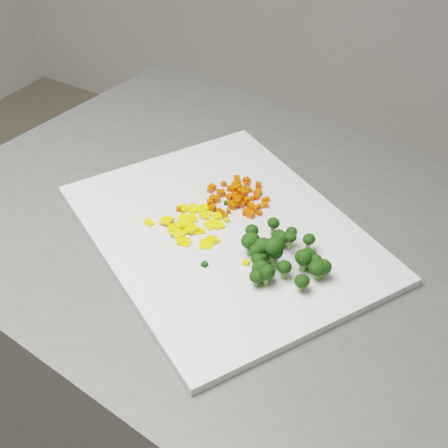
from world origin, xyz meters
The scene contains 143 objects.
counter_block centered at (0.14, 0.51, 0.45)m, with size 1.05×0.74×0.90m, color #474744.
cutting_board centered at (0.10, 0.47, 0.91)m, with size 0.47×0.36×0.01m, color silver.
carrot_pile centered at (0.08, 0.55, 0.93)m, with size 0.10×0.10×0.03m, color #C53302, non-canonical shape.
pepper_pile centered at (0.04, 0.44, 0.92)m, with size 0.12×0.12×0.02m, color yellow, non-canonical shape.
broccoli_pile centered at (0.21, 0.46, 0.94)m, with size 0.12×0.12×0.06m, color black, non-canonical shape.
carrot_cube_0 centered at (0.07, 0.53, 0.92)m, with size 0.01×0.01×0.01m, color #C53302.
carrot_cube_1 centered at (0.11, 0.52, 0.92)m, with size 0.01×0.01×0.01m, color #C53302.
carrot_cube_2 centered at (0.08, 0.50, 0.92)m, with size 0.01×0.01×0.01m, color #C53302.
carrot_cube_3 centered at (0.12, 0.56, 0.92)m, with size 0.01×0.01×0.01m, color #C53302.
carrot_cube_4 centered at (0.05, 0.53, 0.92)m, with size 0.01×0.01×0.01m, color #C53302.
carrot_cube_5 centered at (0.08, 0.55, 0.92)m, with size 0.01×0.01×0.01m, color #C53302.
carrot_cube_6 centered at (0.05, 0.53, 0.92)m, with size 0.01×0.01×0.01m, color #C53302.
carrot_cube_7 centered at (0.09, 0.51, 0.92)m, with size 0.01×0.01×0.01m, color #C53302.
carrot_cube_8 centered at (0.06, 0.58, 0.92)m, with size 0.01×0.01×0.01m, color #C53302.
carrot_cube_9 centered at (0.03, 0.54, 0.92)m, with size 0.01×0.01×0.01m, color #C53302.
carrot_cube_10 centered at (0.05, 0.59, 0.92)m, with size 0.01×0.01×0.01m, color #C53302.
carrot_cube_11 centered at (0.05, 0.51, 0.92)m, with size 0.01×0.01×0.01m, color #C53302.
carrot_cube_12 centered at (0.08, 0.55, 0.92)m, with size 0.01×0.01×0.01m, color #C53302.
carrot_cube_13 centered at (0.08, 0.55, 0.93)m, with size 0.01×0.01×0.01m, color #C53302.
carrot_cube_14 centered at (0.07, 0.50, 0.92)m, with size 0.01×0.01×0.01m, color #C53302.
carrot_cube_15 centered at (0.03, 0.55, 0.92)m, with size 0.01×0.01×0.01m, color #C53302.
carrot_cube_16 centered at (0.07, 0.55, 0.93)m, with size 0.01×0.01×0.01m, color #C53302.
carrot_cube_17 centered at (0.10, 0.58, 0.92)m, with size 0.01×0.01×0.01m, color #C53302.
carrot_cube_18 centered at (0.10, 0.58, 0.92)m, with size 0.01×0.01×0.01m, color #C53302.
carrot_cube_19 centered at (0.10, 0.54, 0.92)m, with size 0.01×0.01×0.01m, color #C53302.
carrot_cube_20 centered at (0.12, 0.52, 0.92)m, with size 0.01×0.01×0.01m, color #C53302.
carrot_cube_21 centered at (0.07, 0.56, 0.93)m, with size 0.01×0.01×0.01m, color #C53302.
carrot_cube_22 centered at (0.08, 0.54, 0.93)m, with size 0.01×0.01×0.01m, color #C53302.
carrot_cube_23 centered at (0.11, 0.57, 0.92)m, with size 0.01×0.01×0.01m, color #C53302.
carrot_cube_24 centered at (0.11, 0.54, 0.92)m, with size 0.01×0.01×0.01m, color #C53302.
carrot_cube_25 centered at (0.07, 0.56, 0.92)m, with size 0.01×0.01×0.01m, color #C53302.
carrot_cube_26 centered at (0.09, 0.54, 0.92)m, with size 0.01×0.01×0.01m, color #C53302.
carrot_cube_27 centered at (0.06, 0.57, 0.92)m, with size 0.01×0.01×0.01m, color #C53302.
carrot_cube_28 centered at (0.09, 0.60, 0.92)m, with size 0.01×0.01×0.01m, color #C53302.
carrot_cube_29 centered at (0.05, 0.52, 0.92)m, with size 0.01×0.01×0.01m, color #C53302.
carrot_cube_30 centered at (0.12, 0.55, 0.92)m, with size 0.01×0.01×0.01m, color #C53302.
carrot_cube_31 centered at (0.06, 0.58, 0.92)m, with size 0.01×0.01×0.01m, color #C53302.
carrot_cube_32 centered at (0.10, 0.58, 0.92)m, with size 0.01×0.01×0.01m, color #C53302.
carrot_cube_33 centered at (0.09, 0.50, 0.92)m, with size 0.01×0.01×0.01m, color #C53302.
carrot_cube_34 centered at (0.06, 0.56, 0.92)m, with size 0.01×0.01×0.01m, color #C53302.
carrot_cube_35 centered at (0.09, 0.53, 0.92)m, with size 0.01×0.01×0.01m, color #C53302.
carrot_cube_36 centered at (0.06, 0.57, 0.92)m, with size 0.01×0.01×0.01m, color #C53302.
carrot_cube_37 centered at (0.05, 0.54, 0.92)m, with size 0.01×0.01×0.01m, color #C53302.
carrot_cube_38 centered at (0.10, 0.56, 0.92)m, with size 0.01×0.01×0.01m, color #C53302.
carrot_cube_39 centered at (0.05, 0.54, 0.92)m, with size 0.01×0.01×0.01m, color #C53302.
carrot_cube_40 centered at (0.08, 0.55, 0.92)m, with size 0.01×0.01×0.01m, color #C53302.
carrot_cube_41 centered at (0.07, 0.60, 0.92)m, with size 0.01×0.01×0.01m, color #C53302.
carrot_cube_42 centered at (0.04, 0.57, 0.92)m, with size 0.01×0.01×0.01m, color #C53302.
carrot_cube_43 centered at (0.06, 0.56, 0.92)m, with size 0.01×0.01×0.01m, color #C53302.
carrot_cube_44 centered at (0.05, 0.55, 0.92)m, with size 0.01×0.01×0.01m, color #C53302.
carrot_cube_45 centered at (0.13, 0.56, 0.92)m, with size 0.01×0.01×0.01m, color #C53302.
carrot_cube_46 centered at (0.06, 0.58, 0.92)m, with size 0.01×0.01×0.01m, color #C53302.
carrot_cube_47 centered at (0.05, 0.55, 0.92)m, with size 0.01×0.01×0.01m, color #C53302.
carrot_cube_48 centered at (0.10, 0.54, 0.92)m, with size 0.01×0.01×0.01m, color #C53302.
carrot_cube_49 centered at (0.06, 0.50, 0.92)m, with size 0.01×0.01×0.01m, color #C53302.
carrot_cube_50 centered at (0.05, 0.52, 0.92)m, with size 0.01×0.01×0.01m, color #C53302.
carrot_cube_51 centered at (0.10, 0.54, 0.92)m, with size 0.01×0.01×0.01m, color #C53302.
carrot_cube_52 centered at (0.07, 0.59, 0.92)m, with size 0.01×0.01×0.01m, color #C53302.
carrot_cube_53 centered at (0.08, 0.53, 0.92)m, with size 0.01×0.01×0.01m, color #C53302.
carrot_cube_54 centered at (0.08, 0.55, 0.92)m, with size 0.01×0.01×0.01m, color #C53302.
carrot_cube_55 centered at (0.07, 0.54, 0.92)m, with size 0.01×0.01×0.01m, color #C53302.
carrot_cube_56 centered at (0.09, 0.58, 0.92)m, with size 0.01×0.01×0.01m, color #C53302.
carrot_cube_57 centered at (0.09, 0.55, 0.93)m, with size 0.01×0.01×0.01m, color #C53302.
carrot_cube_58 centered at (0.12, 0.57, 0.92)m, with size 0.01×0.01×0.01m, color #C53302.
carrot_cube_59 centered at (0.12, 0.53, 0.92)m, with size 0.01×0.01×0.01m, color #C53302.
carrot_cube_60 centered at (0.09, 0.53, 0.92)m, with size 0.01×0.01×0.01m, color #C53302.
carrot_cube_61 centered at (0.12, 0.54, 0.92)m, with size 0.01×0.01×0.01m, color #C53302.
carrot_cube_62 centered at (0.12, 0.54, 0.92)m, with size 0.01×0.01×0.01m, color #C53302.
carrot_cube_63 centered at (0.06, 0.58, 0.92)m, with size 0.01×0.01×0.01m, color #C53302.
carrot_cube_64 centered at (0.13, 0.53, 0.92)m, with size 0.01×0.01×0.01m, color #C53302.
carrot_cube_65 centered at (0.11, 0.54, 0.92)m, with size 0.01×0.01×0.01m, color #C53302.
carrot_cube_66 centered at (0.08, 0.54, 0.92)m, with size 0.01×0.01×0.01m, color #C53302.
carrot_cube_67 centered at (0.08, 0.57, 0.92)m, with size 0.01×0.01×0.01m, color #C53302.
carrot_cube_68 centered at (0.10, 0.57, 0.92)m, with size 0.01×0.01×0.01m, color #C53302.
pepper_chunk_0 centered at (0.05, 0.44, 0.91)m, with size 0.01×0.02×0.00m, color yellow.
pepper_chunk_1 centered at (0.05, 0.47, 0.91)m, with size 0.02×0.02×0.00m, color yellow.
pepper_chunk_2 centered at (0.08, 0.49, 0.91)m, with size 0.01×0.01×0.00m, color yellow.
pepper_chunk_3 centered at (0.10, 0.44, 0.91)m, with size 0.02×0.01×0.00m, color yellow.
pepper_chunk_4 centered at (0.03, 0.49, 0.91)m, with size 0.02×0.01×0.00m, color yellow.
pepper_chunk_5 centered at (0.00, 0.42, 0.91)m, with size 0.01×0.01×0.00m, color yellow.
pepper_chunk_6 centered at (0.10, 0.43, 0.91)m, with size 0.02×0.02×0.00m, color yellow.
pepper_chunk_7 centered at (0.02, 0.44, 0.92)m, with size 0.02×0.02×0.00m, color yellow.
pepper_chunk_8 centered at (0.09, 0.48, 0.91)m, with size 0.02×0.02×0.00m, color yellow.
pepper_chunk_9 centered at (0.10, 0.44, 0.91)m, with size 0.01×0.01×0.00m, color yellow.
pepper_chunk_10 centered at (0.04, 0.42, 0.92)m, with size 0.02×0.01×0.00m, color yellow.
pepper_chunk_11 centered at (0.05, 0.49, 0.91)m, with size 0.02×0.01×0.01m, color yellow.
pepper_chunk_12 centered at (0.02, 0.44, 0.91)m, with size 0.02×0.01×0.00m, color yellow.
pepper_chunk_13 centered at (0.04, 0.48, 0.91)m, with size 0.02×0.01×0.00m, color yellow.
pepper_chunk_14 centered at (0.05, 0.50, 0.91)m, with size 0.02×0.02×0.00m, color yellow.
pepper_chunk_15 centered at (0.06, 0.41, 0.91)m, with size 0.01×0.01×0.00m, color yellow.
pepper_chunk_16 centered at (0.06, 0.44, 0.92)m, with size 0.01×0.02×0.00m, color yellow.
pepper_chunk_17 centered at (0.04, 0.43, 0.92)m, with size 0.01×0.02×0.01m, color yellow.
pepper_chunk_18 centered at (0.06, 0.49, 0.91)m, with size 0.02×0.01×0.00m, color yellow.
pepper_chunk_19 centered at (0.08, 0.47, 0.91)m, with size 0.02×0.02×0.00m, color yellow.
pepper_chunk_20 centered at (0.07, 0.42, 0.91)m, with size 0.01×0.01×0.00m, color yellow.
pepper_chunk_21 centered at (0.05, 0.44, 0.92)m, with size 0.02×0.02×0.00m, color yellow.
pepper_chunk_22 centered at (0.07, 0.45, 0.91)m, with size 0.02×0.01×0.00m, color yellow.
pepper_chunk_23 centered at (0.02, 0.48, 0.91)m, with size 0.02×0.01×0.00m, color yellow.
pepper_chunk_24 centered at (0.05, 0.42, 0.92)m, with size 0.02×0.01×0.00m, color yellow.
pepper_chunk_25 centered at (0.06, 0.44, 0.92)m, with size 0.02×0.02×0.00m, color yellow.
pepper_chunk_26 centered at (0.07, 0.41, 0.91)m, with size 0.02×0.01×0.00m, color yellow.
pepper_chunk_27 centered at (0.05, 0.44, 0.92)m, with size 0.02×0.01×0.00m, color yellow.
pepper_chunk_28 centered at (0.04, 0.44, 0.92)m, with size 0.01×0.01×0.01m, color yellow.
pepper_chunk_29 centered at (0.04, 0.46, 0.91)m, with size 0.02×0.01×0.00m, color yellow.
pepper_chunk_30 centered at (0.04, 0.45, 0.91)m, with size 0.02×0.01×0.00m, color yellow.
broccoli_floret_0 centered at (0.19, 0.48, 0.93)m, with size 0.03×0.03×0.03m, color black, non-canonical shape.
broccoli_floret_1 centered at (0.19, 0.44, 0.93)m, with size 0.04×0.04×0.04m, color black, non-canonical shape.
broccoli_floret_2 centered at (0.21, 0.40, 0.93)m, with size 0.03×0.03×0.03m, color black, non-canonical shape.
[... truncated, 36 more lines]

